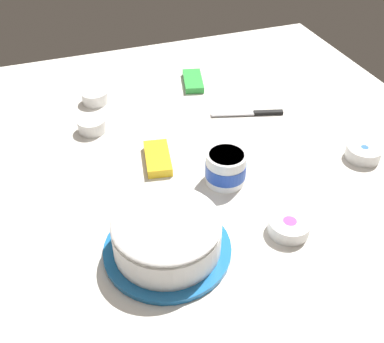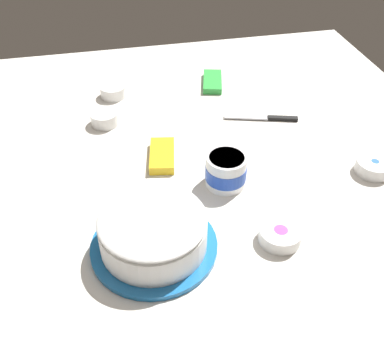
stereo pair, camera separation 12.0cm
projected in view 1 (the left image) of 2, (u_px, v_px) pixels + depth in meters
name	position (u px, v px, depth m)	size (l,w,h in m)	color
ground_plane	(202.00, 152.00, 1.32)	(1.54, 1.54, 0.00)	silver
frosted_cake	(167.00, 236.00, 1.00)	(0.29, 0.29, 0.11)	#1E6BB2
frosting_tub	(226.00, 167.00, 1.20)	(0.11, 0.11, 0.09)	white
spreading_knife	(254.00, 113.00, 1.48)	(0.08, 0.23, 0.01)	silver
sprinkle_bowl_rainbow	(289.00, 225.00, 1.07)	(0.10, 0.10, 0.04)	white
sprinkle_bowl_orange	(92.00, 125.00, 1.40)	(0.09, 0.09, 0.04)	white
sprinkle_bowl_blue	(363.00, 152.00, 1.29)	(0.10, 0.10, 0.04)	white
sprinkle_bowl_pink	(95.00, 97.00, 1.53)	(0.09, 0.09, 0.04)	white
candy_box_lower	(193.00, 81.00, 1.63)	(0.15, 0.07, 0.02)	green
candy_box_upper	(157.00, 158.00, 1.28)	(0.14, 0.07, 0.03)	yellow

